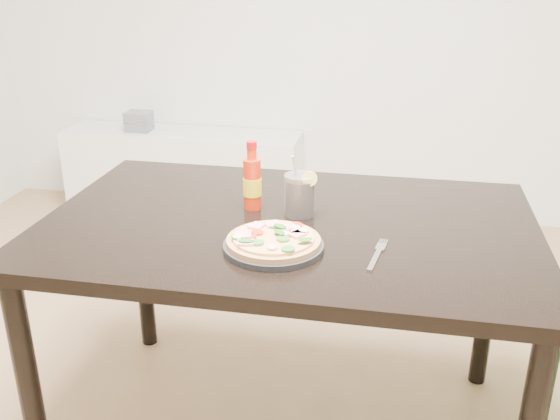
% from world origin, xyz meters
% --- Properties ---
extents(dining_table, '(1.40, 0.90, 0.75)m').
position_xyz_m(dining_table, '(0.16, 0.31, 0.67)').
color(dining_table, black).
rests_on(dining_table, ground).
extents(plate, '(0.26, 0.26, 0.02)m').
position_xyz_m(plate, '(0.16, 0.11, 0.76)').
color(plate, black).
rests_on(plate, dining_table).
extents(pizza, '(0.24, 0.24, 0.03)m').
position_xyz_m(pizza, '(0.16, 0.11, 0.78)').
color(pizza, tan).
rests_on(pizza, plate).
extents(hot_sauce_bottle, '(0.06, 0.06, 0.21)m').
position_xyz_m(hot_sauce_bottle, '(0.04, 0.38, 0.83)').
color(hot_sauce_bottle, red).
rests_on(hot_sauce_bottle, dining_table).
extents(cola_cup, '(0.10, 0.09, 0.18)m').
position_xyz_m(cola_cup, '(0.19, 0.36, 0.81)').
color(cola_cup, black).
rests_on(cola_cup, dining_table).
extents(fork, '(0.05, 0.19, 0.00)m').
position_xyz_m(fork, '(0.43, 0.13, 0.75)').
color(fork, silver).
rests_on(fork, dining_table).
extents(media_console, '(1.40, 0.34, 0.50)m').
position_xyz_m(media_console, '(-0.80, 2.07, 0.25)').
color(media_console, white).
rests_on(media_console, ground).
extents(cd_stack, '(0.14, 0.12, 0.11)m').
position_xyz_m(cd_stack, '(-1.05, 2.05, 0.56)').
color(cd_stack, slate).
rests_on(cd_stack, media_console).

